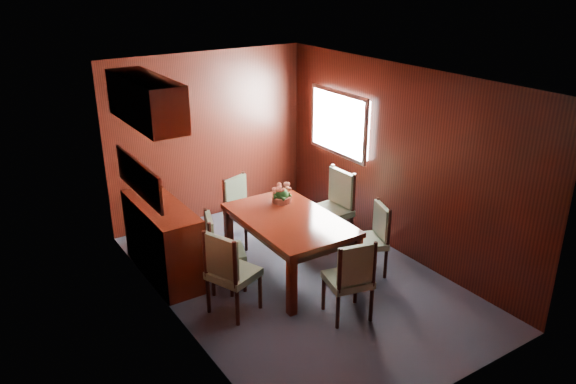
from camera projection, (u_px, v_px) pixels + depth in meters
ground at (298, 279)px, 6.67m from camera, size 4.50×4.50×0.00m
room_shell at (274, 142)px, 6.26m from camera, size 3.06×4.52×2.41m
sideboard at (163, 240)px, 6.64m from camera, size 0.48×1.40×0.90m
dining_table at (289, 226)px, 6.56m from camera, size 1.02×1.61×0.75m
chair_left_near at (229, 269)px, 5.82m from camera, size 0.58×0.59×0.97m
chair_left_far at (219, 247)px, 6.35m from camera, size 0.53×0.54×0.91m
chair_right_near at (373, 235)px, 6.66m from camera, size 0.52×0.53×0.88m
chair_right_far at (334, 204)px, 7.33m from camera, size 0.48×0.50×1.03m
chair_head at (351, 276)px, 5.74m from camera, size 0.52×0.51×0.93m
chair_foot at (241, 206)px, 7.44m from camera, size 0.54×0.52×0.90m
flower_centerpiece at (282, 193)px, 6.90m from camera, size 0.25×0.25×0.25m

